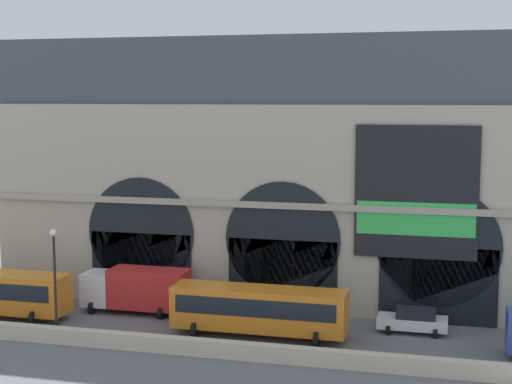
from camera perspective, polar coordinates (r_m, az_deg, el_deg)
name	(u,v)px	position (r m, az deg, el deg)	size (l,w,h in m)	color
ground_plane	(265,334)	(49.73, 0.69, -10.44)	(200.00, 200.00, 0.00)	slate
quay_parapet_wall	(245,351)	(45.07, -0.83, -11.67)	(90.00, 0.70, 0.97)	beige
station_building	(291,177)	(54.99, 2.60, 1.12)	(44.04, 5.32, 19.15)	#B2A891
box_truck_midwest	(137,289)	(54.58, -8.78, -7.08)	(7.50, 2.91, 3.12)	white
bus_center	(259,309)	(48.69, 0.21, -8.64)	(11.00, 3.25, 3.10)	orange
car_mideast	(413,320)	(50.77, 11.55, -9.27)	(4.40, 2.22, 1.55)	white
street_lamp_quayside	(55,269)	(49.31, -14.66, -5.52)	(0.44, 0.44, 6.90)	black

